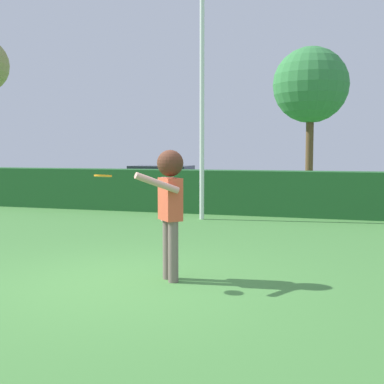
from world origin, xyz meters
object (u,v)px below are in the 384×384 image
person (170,196)px  frisbee (103,176)px  willow_tree (311,86)px  lamppost (202,69)px  parked_car_blue (162,180)px

person → frisbee: size_ratio=7.77×
person → willow_tree: (0.83, 14.24, 3.22)m
person → frisbee: (-0.72, -0.56, 0.29)m
person → willow_tree: size_ratio=0.30×
lamppost → parked_car_blue: size_ratio=1.67×
frisbee → willow_tree: size_ratio=0.04×
lamppost → willow_tree: lamppost is taller
person → parked_car_blue: bearing=111.3°
lamppost → person: bearing=-77.8°
person → frisbee: person is taller
lamppost → willow_tree: (2.16, 8.06, 0.49)m
frisbee → lamppost: 7.19m
person → frisbee: bearing=-142.3°
willow_tree → parked_car_blue: bearing=-151.0°
frisbee → lamppost: lamppost is taller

